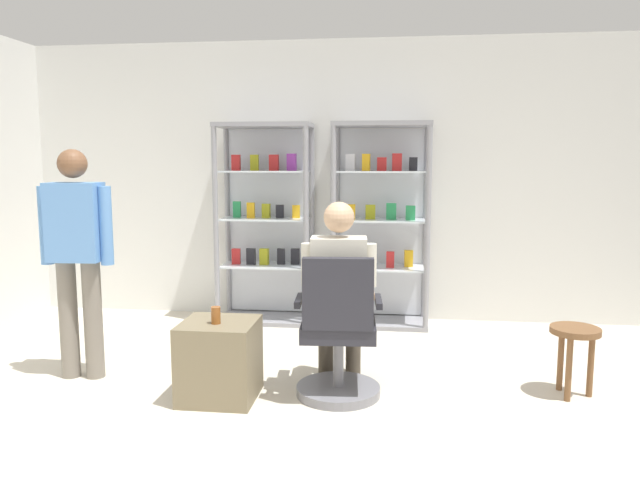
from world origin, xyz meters
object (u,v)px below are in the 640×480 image
(seated_shopkeeper, at_px, (339,287))
(wooden_stool, at_px, (575,342))
(standing_customer, at_px, (77,249))
(storage_crate, at_px, (220,360))
(display_cabinet_right, at_px, (381,223))
(office_chair, at_px, (338,340))
(tea_glass, at_px, (216,315))
(display_cabinet_left, at_px, (267,222))

(seated_shopkeeper, height_order, wooden_stool, seated_shopkeeper)
(standing_customer, bearing_deg, storage_crate, -13.19)
(seated_shopkeeper, distance_m, storage_crate, 0.92)
(display_cabinet_right, height_order, office_chair, display_cabinet_right)
(seated_shopkeeper, height_order, storage_crate, seated_shopkeeper)
(storage_crate, xyz_separation_m, tea_glass, (-0.00, -0.05, 0.31))
(display_cabinet_left, xyz_separation_m, display_cabinet_right, (1.10, -0.00, 0.00))
(tea_glass, height_order, standing_customer, standing_customer)
(display_cabinet_right, xyz_separation_m, standing_customer, (-2.09, -1.71, -0.03))
(display_cabinet_left, relative_size, storage_crate, 3.69)
(office_chair, relative_size, tea_glass, 8.76)
(standing_customer, relative_size, wooden_stool, 3.50)
(tea_glass, bearing_deg, storage_crate, 85.15)
(display_cabinet_left, relative_size, wooden_stool, 4.08)
(storage_crate, relative_size, tea_glass, 4.70)
(display_cabinet_left, xyz_separation_m, wooden_stool, (2.41, -1.64, -0.59))
(display_cabinet_right, xyz_separation_m, tea_glass, (-1.00, -2.01, -0.40))
(tea_glass, xyz_separation_m, wooden_stool, (2.31, 0.37, -0.20))
(wooden_stool, bearing_deg, office_chair, -171.56)
(office_chair, relative_size, seated_shopkeeper, 0.74)
(storage_crate, distance_m, wooden_stool, 2.33)
(tea_glass, bearing_deg, office_chair, 10.25)
(seated_shopkeeper, bearing_deg, standing_customer, -179.97)
(wooden_stool, bearing_deg, storage_crate, -172.04)
(seated_shopkeeper, height_order, standing_customer, standing_customer)
(seated_shopkeeper, xyz_separation_m, storage_crate, (-0.76, -0.26, -0.45))
(display_cabinet_left, relative_size, office_chair, 1.98)
(tea_glass, relative_size, standing_customer, 0.07)
(display_cabinet_left, height_order, storage_crate, display_cabinet_left)
(display_cabinet_left, height_order, seated_shopkeeper, display_cabinet_left)
(office_chair, distance_m, standing_customer, 1.95)
(office_chair, bearing_deg, seated_shopkeeper, 94.04)
(wooden_stool, bearing_deg, seated_shopkeeper, -177.58)
(display_cabinet_right, xyz_separation_m, wooden_stool, (1.31, -1.64, -0.60))
(standing_customer, xyz_separation_m, wooden_stool, (3.40, 0.07, -0.56))
(standing_customer, height_order, wooden_stool, standing_customer)
(standing_customer, bearing_deg, seated_shopkeeper, 0.03)
(office_chair, distance_m, storage_crate, 0.79)
(seated_shopkeeper, xyz_separation_m, tea_glass, (-0.76, -0.30, -0.14))
(office_chair, relative_size, standing_customer, 0.59)
(display_cabinet_right, bearing_deg, storage_crate, -116.90)
(display_cabinet_left, xyz_separation_m, tea_glass, (0.10, -2.01, -0.39))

